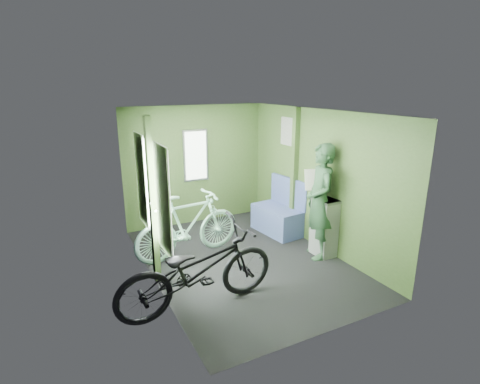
% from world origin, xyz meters
% --- Properties ---
extents(room, '(4.00, 4.02, 2.31)m').
position_xyz_m(room, '(-0.04, 0.04, 1.44)').
color(room, black).
rests_on(room, ground).
extents(bicycle_black, '(2.08, 0.92, 1.14)m').
position_xyz_m(bicycle_black, '(-1.09, -0.92, 0.00)').
color(bicycle_black, black).
rests_on(bicycle_black, ground).
extents(bicycle_mint, '(1.85, 0.80, 1.11)m').
position_xyz_m(bicycle_mint, '(-0.69, 0.53, 0.00)').
color(bicycle_mint, '#8AC5AB').
rests_on(bicycle_mint, ground).
extents(passenger, '(0.64, 0.79, 1.83)m').
position_xyz_m(passenger, '(1.15, -0.38, 0.92)').
color(passenger, '#27492F').
rests_on(passenger, ground).
extents(waste_box, '(0.28, 0.39, 0.95)m').
position_xyz_m(waste_box, '(1.26, -0.40, 0.47)').
color(waste_box, gray).
rests_on(waste_box, ground).
extents(bench_seat, '(0.65, 1.02, 1.02)m').
position_xyz_m(bench_seat, '(1.15, 0.75, 0.30)').
color(bench_seat, navy).
rests_on(bench_seat, ground).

